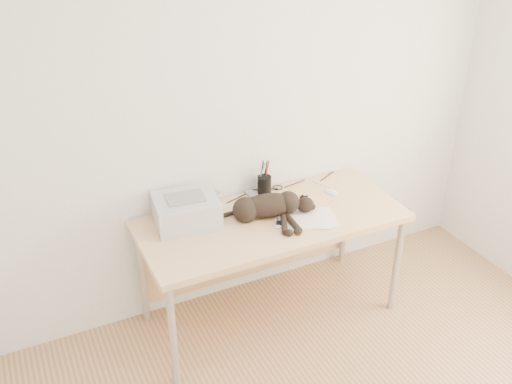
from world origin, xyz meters
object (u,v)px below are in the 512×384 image
mouse (331,190)px  printer (186,210)px  pen_cup (264,185)px  cat (265,207)px  mug (214,199)px  desk (265,229)px

mouse → printer: bearing=157.7°
pen_cup → mouse: (0.39, -0.18, -0.05)m
pen_cup → cat: bearing=-115.3°
mug → desk: bearing=-36.5°
printer → mouse: 0.96m
desk → mug: bearing=143.5°
mouse → pen_cup: bearing=136.4°
mug → pen_cup: bearing=1.6°
pen_cup → mouse: size_ratio=2.10×
mug → mouse: size_ratio=0.97×
desk → cat: size_ratio=2.40×
printer → mug: (0.22, 0.11, -0.04)m
desk → mug: size_ratio=15.45×
printer → mouse: (0.96, -0.06, -0.07)m
printer → cat: 0.47m
mug → mouse: 0.76m
pen_cup → mouse: 0.43m
desk → mug: (-0.26, 0.19, 0.18)m
desk → cat: bearing=-118.3°
desk → printer: bearing=170.1°
printer → cat: bearing=-18.4°
desk → mouse: mouse is taller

